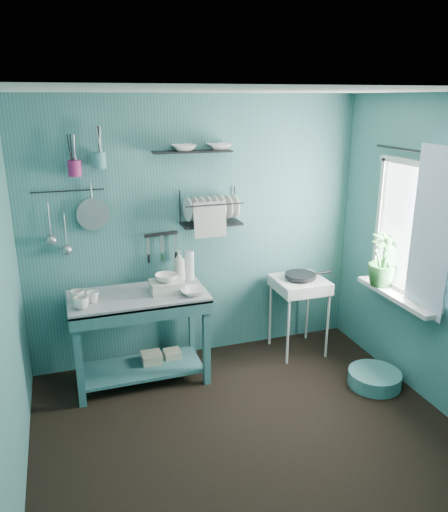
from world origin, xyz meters
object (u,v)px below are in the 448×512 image
object	(u,v)px
wash_tub	(167,286)
potted_plant	(383,260)
hotplate_stand	(298,315)
dish_rack	(211,208)
utensil_cup_magenta	(75,168)
mug_right	(77,296)
soap_bottle	(179,266)
utensil_cup_teal	(99,160)
colander	(93,214)
mug_left	(81,303)
mug_mid	(93,297)
storage_tin_small	(173,360)
work_counter	(140,338)
frying_pan	(300,275)
floor_basin	(374,378)
water_bottle	(189,265)

from	to	relation	value
wash_tub	potted_plant	distance (m)	1.95
hotplate_stand	dish_rack	world-z (taller)	dish_rack
wash_tub	utensil_cup_magenta	size ratio (longest dim) A/B	2.15
mug_right	soap_bottle	size ratio (longest dim) A/B	0.41
soap_bottle	utensil_cup_teal	bearing A→B (deg)	171.80
colander	potted_plant	distance (m)	2.60
mug_left	utensil_cup_teal	xyz separation A→B (m)	(0.26, 0.45, 1.07)
mug_mid	storage_tin_small	bearing A→B (deg)	11.63
soap_bottle	colander	distance (m)	0.89
dish_rack	colander	xyz separation A→B (m)	(-1.04, 0.08, -0.00)
dish_rack	potted_plant	xyz separation A→B (m)	(1.40, -0.70, -0.43)
work_counter	soap_bottle	world-z (taller)	soap_bottle
wash_tub	colander	xyz separation A→B (m)	(-0.55, 0.34, 0.61)
frying_pan	colander	size ratio (longest dim) A/B	1.07
hotplate_stand	floor_basin	size ratio (longest dim) A/B	1.66
mug_right	potted_plant	distance (m)	2.69
dish_rack	frying_pan	bearing A→B (deg)	-2.73
mug_mid	mug_right	bearing A→B (deg)	153.43
hotplate_stand	floor_basin	xyz separation A→B (m)	(0.37, -0.80, -0.32)
work_counter	storage_tin_small	distance (m)	0.44
storage_tin_small	wash_tub	bearing A→B (deg)	-116.57
mug_mid	frying_pan	distance (m)	1.97
utensil_cup_magenta	colander	xyz separation A→B (m)	(0.12, 0.03, -0.40)
work_counter	hotplate_stand	bearing A→B (deg)	4.59
utensil_cup_magenta	floor_basin	distance (m)	3.18
mug_right	frying_pan	distance (m)	2.09
work_counter	wash_tub	world-z (taller)	wash_tub
hotplate_stand	dish_rack	distance (m)	1.41
potted_plant	utensil_cup_magenta	bearing A→B (deg)	163.76
wash_tub	soap_bottle	xyz separation A→B (m)	(0.17, 0.22, 0.10)
dish_rack	colander	distance (m)	1.05
work_counter	storage_tin_small	bearing A→B (deg)	17.52
mug_right	colander	xyz separation A→B (m)	(0.20, 0.32, 0.61)
wash_tub	frying_pan	distance (m)	1.34
soap_bottle	floor_basin	size ratio (longest dim) A/B	0.64
mug_mid	potted_plant	size ratio (longest dim) A/B	0.21
water_bottle	colander	distance (m)	0.98
mug_mid	utensil_cup_teal	size ratio (longest dim) A/B	0.77
frying_pan	potted_plant	distance (m)	0.80
mug_right	utensil_cup_magenta	distance (m)	1.06
storage_tin_small	utensil_cup_teal	bearing A→B (deg)	157.71
mug_mid	mug_right	distance (m)	0.13
dish_rack	mug_left	bearing A→B (deg)	-152.10
work_counter	water_bottle	world-z (taller)	water_bottle
water_bottle	hotplate_stand	size ratio (longest dim) A/B	0.36
dish_rack	utensil_cup_magenta	bearing A→B (deg)	-172.75
utensil_cup_magenta	potted_plant	xyz separation A→B (m)	(2.56, -0.75, -0.83)
soap_bottle	floor_basin	distance (m)	2.03
soap_bottle	mug_left	bearing A→B (deg)	-158.20
mug_right	wash_tub	size ratio (longest dim) A/B	0.44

